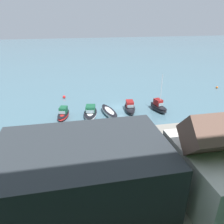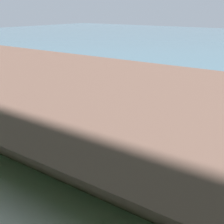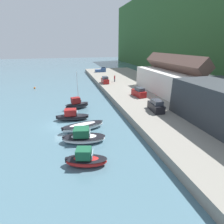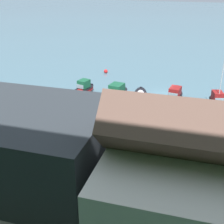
{
  "view_description": "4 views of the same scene",
  "coord_description": "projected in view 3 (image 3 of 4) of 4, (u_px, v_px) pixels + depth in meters",
  "views": [
    {
      "loc": [
        10.21,
        42.52,
        18.37
      ],
      "look_at": [
        3.01,
        6.76,
        2.15
      ],
      "focal_mm": 35.0,
      "sensor_mm": 36.0,
      "label": 1
    },
    {
      "loc": [
        -14.66,
        33.65,
        11.95
      ],
      "look_at": [
        4.31,
        8.38,
        1.31
      ],
      "focal_mm": 50.0,
      "sensor_mm": 36.0,
      "label": 2
    },
    {
      "loc": [
        28.61,
        1.44,
        13.04
      ],
      "look_at": [
        0.31,
        9.08,
        1.6
      ],
      "focal_mm": 28.0,
      "sensor_mm": 36.0,
      "label": 3
    },
    {
      "loc": [
        -4.82,
        44.31,
        17.19
      ],
      "look_at": [
        4.84,
        11.33,
        1.57
      ],
      "focal_mm": 50.0,
      "sensor_mm": 36.0,
      "label": 4
    }
  ],
  "objects": [
    {
      "name": "parked_car_0",
      "position": [
        139.0,
        92.0,
        41.58
      ],
      "size": [
        4.4,
        2.32,
        2.16
      ],
      "rotation": [
        0.0,
        0.0,
        1.7
      ],
      "color": "maroon",
      "rests_on": "quay_promenade"
    },
    {
      "name": "moored_boat_2",
      "position": [
        83.0,
        126.0,
        28.12
      ],
      "size": [
        3.12,
        7.16,
        1.2
      ],
      "rotation": [
        0.0,
        0.0,
        0.18
      ],
      "color": "white",
      "rests_on": "ground_plane"
    },
    {
      "name": "parked_car_3",
      "position": [
        156.0,
        106.0,
        32.41
      ],
      "size": [
        4.34,
        2.16,
        2.16
      ],
      "rotation": [
        0.0,
        0.0,
        1.48
      ],
      "color": "black",
      "rests_on": "quay_promenade"
    },
    {
      "name": "moored_boat_0",
      "position": [
        77.0,
        105.0,
        37.35
      ],
      "size": [
        2.93,
        5.42,
        7.88
      ],
      "rotation": [
        0.0,
        0.0,
        0.24
      ],
      "color": "black",
      "rests_on": "ground_plane"
    },
    {
      "name": "mooring_buoy_0",
      "position": [
        35.0,
        88.0,
        54.44
      ],
      "size": [
        0.58,
        0.58,
        0.58
      ],
      "color": "orange",
      "rests_on": "ground_plane"
    },
    {
      "name": "pickup_truck_1",
      "position": [
        101.0,
        70.0,
        78.07
      ],
      "size": [
        2.09,
        4.77,
        1.9
      ],
      "rotation": [
        0.0,
        0.0,
        0.03
      ],
      "color": "#2D4C84",
      "rests_on": "quay_promenade"
    },
    {
      "name": "quay_promenade",
      "position": [
        178.0,
        109.0,
        35.47
      ],
      "size": [
        123.06,
        22.51,
        1.35
      ],
      "color": "gray",
      "rests_on": "ground_plane"
    },
    {
      "name": "moored_boat_4",
      "position": [
        86.0,
        159.0,
        19.86
      ],
      "size": [
        3.09,
        5.15,
        2.19
      ],
      "rotation": [
        0.0,
        0.0,
        -0.27
      ],
      "color": "red",
      "rests_on": "ground_plane"
    },
    {
      "name": "parked_car_1",
      "position": [
        105.0,
        80.0,
        55.59
      ],
      "size": [
        4.22,
        1.85,
        2.16
      ],
      "rotation": [
        0.0,
        0.0,
        1.56
      ],
      "color": "maroon",
      "rests_on": "quay_promenade"
    },
    {
      "name": "harbor_clubhouse",
      "position": [
        171.0,
        79.0,
        44.53
      ],
      "size": [
        22.11,
        9.95,
        9.45
      ],
      "color": "silver",
      "rests_on": "quay_promenade"
    },
    {
      "name": "person_on_quay",
      "position": [
        115.0,
        78.0,
        57.77
      ],
      "size": [
        0.4,
        0.4,
        2.14
      ],
      "color": "#232838",
      "rests_on": "quay_promenade"
    },
    {
      "name": "ground_plane",
      "position": [
        61.0,
        125.0,
        30.12
      ],
      "size": [
        320.0,
        320.0,
        0.0
      ],
      "primitive_type": "plane",
      "color": "slate"
    },
    {
      "name": "moored_boat_3",
      "position": [
        83.0,
        137.0,
        24.66
      ],
      "size": [
        3.57,
        6.43,
        2.15
      ],
      "rotation": [
        0.0,
        0.0,
        -0.19
      ],
      "color": "white",
      "rests_on": "ground_plane"
    },
    {
      "name": "moored_boat_1",
      "position": [
        72.0,
        116.0,
        31.9
      ],
      "size": [
        2.82,
        6.22,
        2.1
      ],
      "rotation": [
        0.0,
        0.0,
        -0.14
      ],
      "color": "black",
      "rests_on": "ground_plane"
    }
  ]
}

